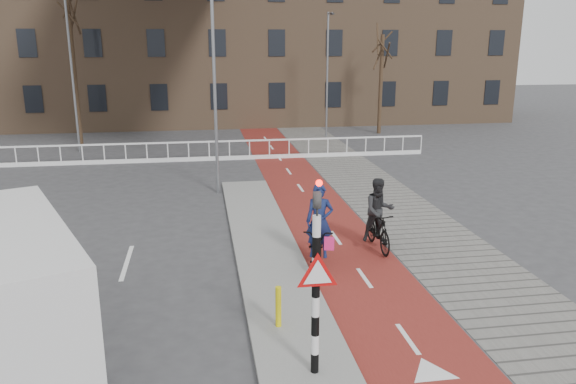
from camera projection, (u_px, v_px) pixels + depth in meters
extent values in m
plane|color=#38383A|center=(323.00, 321.00, 11.89)|extent=(120.00, 120.00, 0.00)
cube|color=maroon|center=(305.00, 194.00, 21.65)|extent=(2.50, 60.00, 0.01)
cube|color=slate|center=(375.00, 191.00, 22.08)|extent=(3.00, 60.00, 0.01)
cube|color=gray|center=(267.00, 252.00, 15.59)|extent=(1.80, 16.00, 0.12)
cylinder|color=black|center=(316.00, 297.00, 9.49)|extent=(0.14, 0.14, 2.88)
imported|color=black|center=(317.00, 192.00, 9.01)|extent=(0.13, 0.16, 0.80)
cylinder|color=#FF0C05|center=(319.00, 183.00, 8.83)|extent=(0.11, 0.02, 0.11)
cylinder|color=yellow|center=(278.00, 307.00, 11.33)|extent=(0.12, 0.12, 0.86)
imported|color=black|center=(319.00, 245.00, 14.71)|extent=(1.27, 2.25, 1.12)
imported|color=#131E49|center=(319.00, 221.00, 14.54)|extent=(0.81, 0.64, 1.95)
cube|color=#EC2171|center=(329.00, 244.00, 14.17)|extent=(0.29, 0.22, 0.31)
imported|color=black|center=(378.00, 230.00, 15.83)|extent=(0.59, 1.94, 1.16)
imported|color=black|center=(379.00, 210.00, 15.68)|extent=(0.90, 0.71, 1.82)
cube|color=silver|center=(2.00, 285.00, 10.53)|extent=(4.30, 6.16, 2.29)
cube|color=#1F9028|center=(67.00, 286.00, 10.73)|extent=(1.42, 3.39, 0.55)
cylinder|color=black|center=(84.00, 362.00, 9.66)|extent=(0.57, 0.85, 0.80)
cylinder|color=black|center=(46.00, 282.00, 12.86)|extent=(0.57, 0.85, 0.80)
cube|color=silver|center=(146.00, 143.00, 27.10)|extent=(28.00, 0.08, 0.08)
cube|color=silver|center=(147.00, 161.00, 27.32)|extent=(28.00, 0.10, 0.20)
cube|color=#7F6047|center=(188.00, 37.00, 40.38)|extent=(46.00, 10.00, 12.00)
cylinder|color=#312416|center=(74.00, 68.00, 31.17)|extent=(0.22, 0.22, 8.59)
cylinder|color=#312416|center=(381.00, 85.00, 35.21)|extent=(0.24, 0.24, 6.12)
cylinder|color=slate|center=(214.00, 81.00, 20.78)|extent=(0.12, 0.12, 8.57)
cylinder|color=slate|center=(72.00, 76.00, 28.91)|extent=(0.12, 0.12, 8.01)
cylinder|color=slate|center=(327.00, 76.00, 33.76)|extent=(0.12, 0.12, 7.38)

